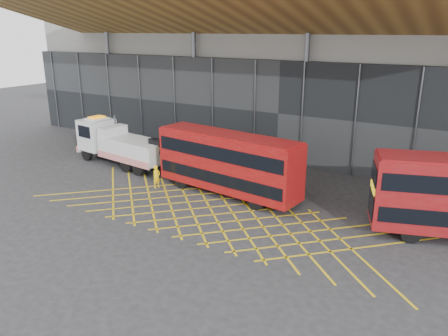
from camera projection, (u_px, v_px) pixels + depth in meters
The scene contains 6 objects.
ground_plane at pixel (170, 204), 26.89m from camera, with size 120.00×120.00×0.00m, color #28282A.
road_markings at pixel (214, 215), 25.31m from camera, with size 23.16×7.16×0.01m.
construction_building at pixel (313, 44), 38.19m from camera, with size 55.00×23.97×18.00m.
recovery_truck at pixel (119, 144), 34.21m from camera, with size 10.36×3.51×3.59m.
bus_towed at pixel (228, 161), 27.73m from camera, with size 10.13×3.47×4.04m.
worker at pixel (157, 177), 29.38m from camera, with size 0.57×0.37×1.56m, color yellow.
Camera 1 is at (15.75, -19.61, 10.31)m, focal length 35.00 mm.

